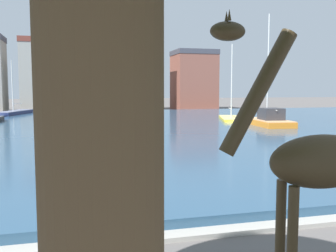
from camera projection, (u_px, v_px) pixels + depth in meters
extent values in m
cube|color=#2D5170|center=(105.00, 128.00, 32.43)|extent=(90.65, 48.22, 0.37)
cube|color=#ADA89E|center=(200.00, 234.00, 8.97)|extent=(90.65, 0.50, 0.12)
cylinder|color=#382B19|center=(280.00, 247.00, 5.82)|extent=(0.15, 0.15, 2.09)
ellipsoid|color=#382B19|center=(322.00, 162.00, 5.57)|extent=(1.67, 0.79, 0.80)
cylinder|color=#382B19|center=(258.00, 93.00, 5.33)|extent=(1.11, 0.35, 1.78)
ellipsoid|color=#382B19|center=(228.00, 31.00, 5.19)|extent=(0.52, 0.32, 0.27)
cone|color=#382B19|center=(229.00, 15.00, 5.10)|extent=(0.06, 0.06, 0.15)
cone|color=#382B19|center=(226.00, 16.00, 5.24)|extent=(0.06, 0.06, 0.15)
cube|color=gold|center=(231.00, 120.00, 38.84)|extent=(3.80, 6.80, 0.58)
ellipsoid|color=gold|center=(234.00, 123.00, 35.76)|extent=(2.33, 2.70, 0.55)
cube|color=#DFCD77|center=(231.00, 117.00, 38.81)|extent=(3.72, 6.66, 0.06)
cylinder|color=silver|center=(232.00, 81.00, 37.98)|extent=(0.12, 0.12, 7.32)
cylinder|color=silver|center=(230.00, 108.00, 39.37)|extent=(0.77, 2.20, 0.08)
cube|color=navy|center=(15.00, 114.00, 47.34)|extent=(3.78, 7.74, 0.76)
ellipsoid|color=navy|center=(2.00, 116.00, 43.76)|extent=(2.23, 2.98, 0.72)
cube|color=slate|center=(15.00, 111.00, 47.30)|extent=(3.70, 7.59, 0.06)
cylinder|color=silver|center=(12.00, 86.00, 46.44)|extent=(0.12, 0.12, 6.21)
cylinder|color=silver|center=(18.00, 104.00, 47.97)|extent=(0.82, 2.56, 0.08)
cube|color=orange|center=(269.00, 125.00, 32.54)|extent=(3.01, 5.93, 0.84)
ellipsoid|color=orange|center=(257.00, 122.00, 35.21)|extent=(2.37, 2.22, 0.80)
cube|color=#E2A56E|center=(269.00, 120.00, 32.50)|extent=(2.95, 5.81, 0.06)
cube|color=#333338|center=(271.00, 114.00, 32.03)|extent=(1.89, 2.17, 0.98)
cylinder|color=silver|center=(268.00, 67.00, 32.50)|extent=(0.12, 0.12, 8.93)
cylinder|color=silver|center=(272.00, 110.00, 31.86)|extent=(0.30, 1.99, 0.08)
cube|color=gray|center=(44.00, 78.00, 58.74)|extent=(6.60, 5.96, 10.32)
cube|color=brown|center=(43.00, 41.00, 58.20)|extent=(6.73, 6.07, 0.80)
cube|color=tan|center=(124.00, 74.00, 61.42)|extent=(8.52, 6.66, 11.90)
cube|color=#42424C|center=(123.00, 34.00, 60.82)|extent=(8.69, 6.79, 0.80)
cube|color=#8E5142|center=(194.00, 82.00, 65.44)|extent=(6.80, 6.36, 9.24)
cube|color=#42424C|center=(194.00, 53.00, 64.96)|extent=(6.94, 6.49, 0.80)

